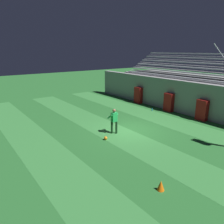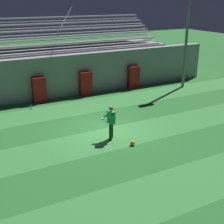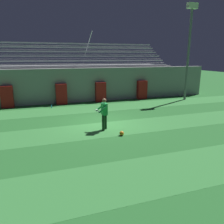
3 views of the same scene
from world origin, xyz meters
name	(u,v)px [view 1 (image 1 of 3)]	position (x,y,z in m)	size (l,w,h in m)	color
ground_plane	(130,130)	(0.00, 0.00, 0.00)	(80.00, 80.00, 0.00)	#286B2D
turf_stripe_near	(45,154)	(0.00, -6.00, 0.00)	(28.00, 2.42, 0.01)	#38843D
turf_stripe_mid	(117,134)	(0.00, -1.17, 0.00)	(28.00, 2.42, 0.01)	#38843D
turf_stripe_far	(166,120)	(0.00, 3.67, 0.00)	(28.00, 2.42, 0.01)	#38843D
back_wall	(189,98)	(0.00, 6.50, 1.40)	(24.00, 0.60, 2.80)	gray
padding_pillar_gate_left	(169,102)	(-1.63, 5.95, 0.81)	(0.86, 0.44, 1.62)	maroon
padding_pillar_gate_right	(202,110)	(1.63, 5.95, 0.81)	(0.86, 0.44, 1.62)	maroon
padding_pillar_far_left	(138,95)	(-5.58, 5.95, 0.81)	(0.86, 0.44, 1.62)	maroon
bleacher_stand	(207,93)	(0.00, 9.19, 1.51)	(18.00, 4.75, 5.83)	gray
goalkeeper	(114,120)	(-0.22, -1.25, 0.95)	(0.57, 0.59, 1.67)	#143319
soccer_ball	(106,138)	(0.35, -2.32, 0.11)	(0.22, 0.22, 0.22)	orange
traffic_cone	(161,185)	(5.74, -3.45, 0.21)	(0.30, 0.30, 0.42)	orange
water_bottle	(152,110)	(-2.51, 4.80, 0.12)	(0.07, 0.07, 0.24)	#1E8CD8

